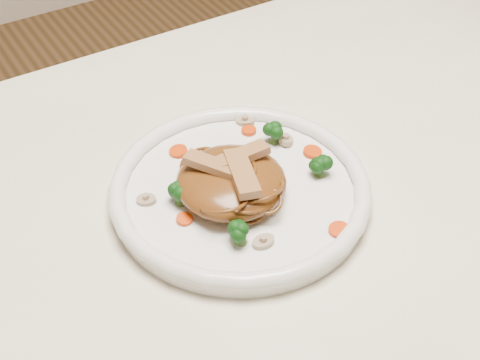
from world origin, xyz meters
TOP-DOWN VIEW (x-y plane):
  - table at (0.00, 0.00)m, footprint 1.20×0.80m
  - plate at (-0.06, 0.01)m, footprint 0.34×0.34m
  - noodle_mound at (-0.07, 0.01)m, footprint 0.15×0.15m
  - chicken_a at (-0.05, 0.02)m, footprint 0.06×0.02m
  - chicken_b at (-0.09, 0.02)m, footprint 0.05×0.06m
  - chicken_c at (-0.07, -0.01)m, footprint 0.04×0.08m
  - broccoli_0 at (0.02, 0.06)m, footprint 0.04×0.04m
  - broccoli_1 at (-0.13, 0.03)m, footprint 0.03×0.03m
  - broccoli_2 at (-0.10, -0.06)m, footprint 0.03×0.03m
  - broccoli_3 at (0.03, -0.01)m, footprint 0.02×0.02m
  - carrot_0 at (0.01, 0.10)m, footprint 0.02×0.02m
  - carrot_1 at (-0.14, 0.00)m, footprint 0.02×0.02m
  - carrot_2 at (0.05, 0.02)m, footprint 0.02×0.02m
  - carrot_3 at (-0.09, 0.11)m, footprint 0.02×0.02m
  - carrot_4 at (-0.00, -0.10)m, footprint 0.03×0.03m
  - mushroom_0 at (-0.08, -0.07)m, footprint 0.03×0.03m
  - mushroom_1 at (0.03, 0.06)m, footprint 0.04×0.04m
  - mushroom_2 at (-0.16, 0.05)m, footprint 0.03×0.03m
  - mushroom_3 at (0.01, 0.12)m, footprint 0.03×0.03m

SIDE VIEW (x-z plane):
  - table at x=0.00m, z-range 0.28..1.03m
  - plate at x=-0.06m, z-range 0.75..0.77m
  - carrot_0 at x=0.01m, z-range 0.77..0.77m
  - carrot_1 at x=-0.14m, z-range 0.77..0.77m
  - carrot_2 at x=0.05m, z-range 0.77..0.77m
  - carrot_3 at x=-0.09m, z-range 0.77..0.77m
  - carrot_4 at x=0.00m, z-range 0.77..0.77m
  - mushroom_0 at x=-0.08m, z-range 0.77..0.77m
  - mushroom_1 at x=0.03m, z-range 0.77..0.77m
  - mushroom_2 at x=-0.16m, z-range 0.77..0.77m
  - mushroom_3 at x=0.01m, z-range 0.77..0.77m
  - broccoli_3 at x=0.03m, z-range 0.77..0.79m
  - broccoli_1 at x=-0.13m, z-range 0.77..0.79m
  - broccoli_2 at x=-0.10m, z-range 0.77..0.80m
  - broccoli_0 at x=0.02m, z-range 0.77..0.80m
  - noodle_mound at x=-0.07m, z-range 0.77..0.81m
  - chicken_b at x=-0.09m, z-range 0.80..0.81m
  - chicken_a at x=-0.05m, z-range 0.80..0.81m
  - chicken_c at x=-0.07m, z-range 0.80..0.81m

